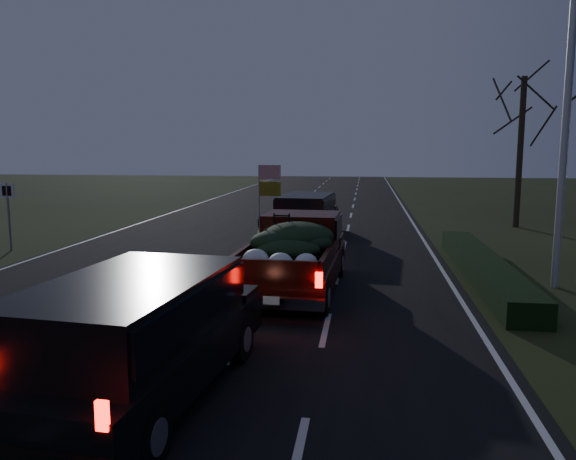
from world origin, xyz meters
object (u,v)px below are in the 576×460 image
(light_pole, at_px, (569,80))
(lead_suv, at_px, (307,210))
(rear_suv, at_px, (135,326))
(pickup_truck, at_px, (296,250))

(light_pole, distance_m, lead_suv, 12.00)
(light_pole, relative_size, rear_suv, 1.66)
(light_pole, height_order, lead_suv, light_pole)
(pickup_truck, xyz_separation_m, rear_suv, (-1.53, -6.79, 0.06))
(pickup_truck, distance_m, rear_suv, 6.96)
(light_pole, xyz_separation_m, pickup_truck, (-6.91, -1.39, -4.38))
(rear_suv, bearing_deg, lead_suv, 92.47)
(lead_suv, bearing_deg, light_pole, -42.37)
(lead_suv, relative_size, rear_suv, 0.93)
(lead_suv, bearing_deg, pickup_truck, -81.18)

